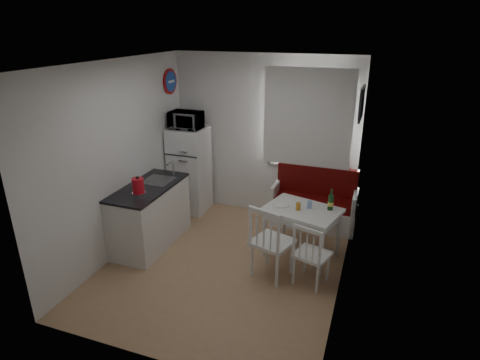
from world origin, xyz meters
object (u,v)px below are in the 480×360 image
(dining_table, at_px, (302,214))
(microwave, at_px, (186,120))
(chair_right, at_px, (311,250))
(kettle, at_px, (138,186))
(kitchen_counter, at_px, (150,215))
(bench, at_px, (313,207))
(fridge, at_px, (190,170))
(chair_left, at_px, (270,236))
(wine_bottle, at_px, (331,200))

(dining_table, height_order, microwave, microwave)
(chair_right, height_order, kettle, kettle)
(kitchen_counter, height_order, bench, kitchen_counter)
(kitchen_counter, distance_m, kettle, 0.64)
(dining_table, relative_size, fridge, 0.76)
(chair_left, distance_m, wine_bottle, 1.01)
(dining_table, xyz_separation_m, fridge, (-2.08, 0.85, 0.08))
(fridge, bearing_deg, bench, 3.03)
(kitchen_counter, distance_m, fridge, 1.27)
(microwave, height_order, wine_bottle, microwave)
(dining_table, xyz_separation_m, chair_right, (0.25, -0.66, -0.12))
(fridge, bearing_deg, kitchen_counter, -90.90)
(chair_right, bearing_deg, microwave, 164.32)
(bench, height_order, dining_table, bench)
(bench, bearing_deg, chair_right, -81.30)
(fridge, height_order, kettle, fridge)
(bench, relative_size, fridge, 0.91)
(dining_table, distance_m, kettle, 2.20)
(fridge, bearing_deg, chair_right, -32.91)
(kitchen_counter, height_order, microwave, microwave)
(chair_right, distance_m, fridge, 2.79)
(kettle, bearing_deg, kitchen_counter, 99.48)
(wine_bottle, bearing_deg, dining_table, -163.89)
(dining_table, distance_m, fridge, 2.25)
(kitchen_counter, relative_size, chair_right, 2.76)
(chair_left, height_order, microwave, microwave)
(dining_table, height_order, fridge, fridge)
(wine_bottle, bearing_deg, kitchen_counter, -168.70)
(fridge, bearing_deg, microwave, -90.00)
(fridge, bearing_deg, wine_bottle, -17.25)
(chair_right, xyz_separation_m, microwave, (-2.33, 1.46, 1.06))
(kitchen_counter, distance_m, chair_right, 2.37)
(chair_left, relative_size, kettle, 2.31)
(kitchen_counter, relative_size, bench, 1.01)
(bench, xyz_separation_m, microwave, (-2.09, -0.16, 1.26))
(bench, bearing_deg, microwave, -175.60)
(kitchen_counter, bearing_deg, chair_right, -6.45)
(microwave, distance_m, kettle, 1.59)
(chair_right, xyz_separation_m, fridge, (-2.33, 1.51, 0.21))
(fridge, xyz_separation_m, microwave, (0.00, -0.05, 0.86))
(kitchen_counter, xyz_separation_m, kettle, (0.05, -0.30, 0.57))
(microwave, bearing_deg, kitchen_counter, -90.94)
(kitchen_counter, bearing_deg, dining_table, 10.49)
(chair_left, bearing_deg, bench, 98.32)
(microwave, xyz_separation_m, wine_bottle, (2.43, -0.70, -0.71))
(kitchen_counter, xyz_separation_m, bench, (2.11, 1.35, -0.15))
(dining_table, height_order, chair_right, chair_right)
(chair_left, bearing_deg, kettle, -162.45)
(kitchen_counter, bearing_deg, microwave, 89.06)
(bench, xyz_separation_m, dining_table, (-0.00, -0.97, 0.32))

